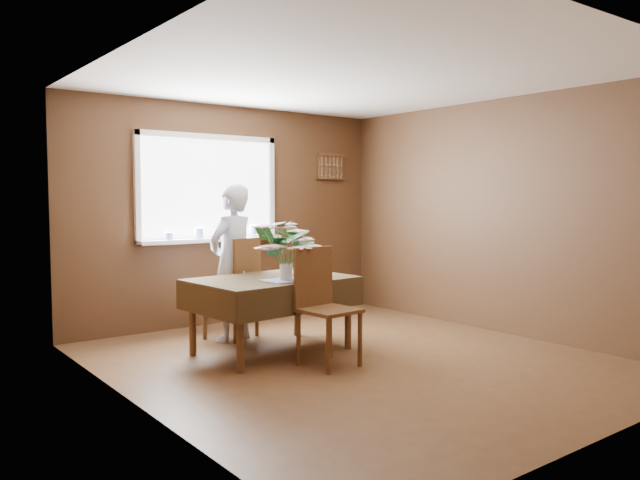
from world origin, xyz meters
TOP-DOWN VIEW (x-y plane):
  - floor at (0.00, 0.00)m, footprint 4.50×4.50m
  - ceiling at (0.00, 0.00)m, footprint 4.50×4.50m
  - wall_back at (0.00, 2.25)m, footprint 4.00×0.00m
  - wall_front at (0.00, -2.25)m, footprint 4.00×0.00m
  - wall_left at (-2.00, 0.00)m, footprint 0.00×4.50m
  - wall_right at (2.00, 0.00)m, footprint 0.00×4.50m
  - window_assembly at (-0.29, 2.20)m, footprint 1.72×0.20m
  - spoon_rack at (1.45, 2.22)m, footprint 0.44×0.05m
  - dining_table at (-0.43, 0.73)m, footprint 1.52×1.09m
  - chair_far at (-0.40, 1.42)m, footprint 0.59×0.59m
  - chair_near at (-0.30, 0.12)m, footprint 0.48×0.48m
  - seated_woman at (-0.47, 1.40)m, footprint 0.67×0.55m
  - flower_bouquet at (-0.40, 0.53)m, footprint 0.60×0.60m
  - side_plate at (-0.06, 0.86)m, footprint 0.29×0.29m
  - table_knife at (-0.29, 0.50)m, footprint 0.10×0.22m

SIDE VIEW (x-z plane):
  - floor at x=0.00m, z-range 0.00..0.00m
  - chair_near at x=-0.30m, z-range 0.04..1.06m
  - chair_far at x=-0.40m, z-range 0.04..1.08m
  - dining_table at x=-0.43m, z-range 0.26..0.98m
  - side_plate at x=-0.06m, z-range 0.70..0.72m
  - table_knife at x=-0.29m, z-range 0.71..0.71m
  - seated_woman at x=-0.47m, z-range 0.00..1.59m
  - flower_bouquet at x=-0.40m, z-range 0.78..1.29m
  - wall_back at x=0.00m, z-range -0.75..3.25m
  - wall_front at x=0.00m, z-range -0.75..3.25m
  - wall_left at x=-2.00m, z-range -1.00..3.50m
  - wall_right at x=2.00m, z-range -1.00..3.50m
  - window_assembly at x=-0.29m, z-range 0.75..1.97m
  - spoon_rack at x=1.45m, z-range 1.69..2.02m
  - ceiling at x=0.00m, z-range 2.50..2.50m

